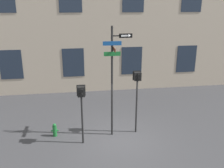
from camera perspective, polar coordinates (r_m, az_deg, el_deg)
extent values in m
plane|color=#38383A|center=(11.58, 1.94, -12.47)|extent=(60.00, 60.00, 0.00)
cube|color=#1E2838|center=(17.43, -22.11, 4.10)|extent=(1.43, 0.03, 1.91)
cube|color=#1E2838|center=(16.94, -8.83, 4.84)|extent=(1.43, 0.03, 1.91)
cube|color=#1E2838|center=(17.37, 4.53, 5.32)|extent=(1.43, 0.03, 1.91)
cube|color=#1E2838|center=(18.67, 16.64, 5.51)|extent=(1.43, 0.03, 1.91)
cylinder|color=black|center=(10.96, 0.00, 0.06)|extent=(0.09, 0.09, 5.00)
cube|color=black|center=(10.56, 1.58, 10.96)|extent=(0.58, 0.05, 0.05)
cube|color=#14478C|center=(10.49, 0.05, 9.28)|extent=(0.79, 0.02, 0.17)
cube|color=brown|center=(10.60, 0.32, 8.08)|extent=(0.02, 1.07, 0.15)
cube|color=#196B2D|center=(10.57, 0.05, 6.90)|extent=(0.71, 0.02, 0.18)
cube|color=black|center=(10.60, 3.16, 10.97)|extent=(0.56, 0.02, 0.18)
cube|color=white|center=(10.58, 2.96, 10.96)|extent=(0.32, 0.01, 0.07)
cone|color=white|center=(10.62, 4.04, 10.97)|extent=(0.10, 0.14, 0.14)
cylinder|color=black|center=(10.86, -6.81, -8.22)|extent=(0.08, 0.08, 2.19)
cube|color=black|center=(10.35, -7.07, -1.70)|extent=(0.31, 0.26, 0.43)
cube|color=black|center=(10.49, -7.10, -1.45)|extent=(0.37, 0.02, 0.49)
cylinder|color=black|center=(10.14, -7.06, -1.55)|extent=(0.15, 0.12, 0.15)
cylinder|color=black|center=(10.21, -7.02, -2.56)|extent=(0.15, 0.12, 0.15)
cylinder|color=silver|center=(10.20, -7.07, -1.44)|extent=(0.12, 0.01, 0.12)
cylinder|color=black|center=(11.66, 5.61, -5.22)|extent=(0.08, 0.08, 2.58)
cube|color=black|center=(11.17, 5.84, 1.78)|extent=(0.31, 0.26, 0.37)
cube|color=black|center=(11.30, 5.66, 1.97)|extent=(0.37, 0.02, 0.43)
cylinder|color=black|center=(10.97, 6.09, 1.93)|extent=(0.13, 0.12, 0.13)
cylinder|color=black|center=(11.02, 6.06, 1.08)|extent=(0.13, 0.12, 0.13)
cylinder|color=silver|center=(11.02, 6.02, 2.00)|extent=(0.10, 0.01, 0.10)
cylinder|color=#196028|center=(12.00, -12.94, -10.44)|extent=(0.19, 0.19, 0.50)
sphere|color=#196028|center=(11.87, -13.04, -9.17)|extent=(0.16, 0.16, 0.16)
cylinder|color=#196028|center=(12.01, -13.60, -10.36)|extent=(0.08, 0.07, 0.07)
cylinder|color=#196028|center=(11.98, -12.30, -10.32)|extent=(0.08, 0.07, 0.07)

